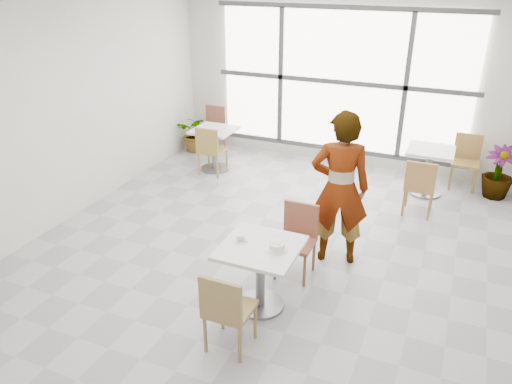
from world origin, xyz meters
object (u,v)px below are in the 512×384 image
at_px(main_table, 260,265).
at_px(person, 340,189).
at_px(bg_chair_right_far, 466,157).
at_px(bg_table_left, 214,143).
at_px(oatmeal_bowl, 277,246).
at_px(bg_chair_left_near, 210,148).
at_px(chair_near, 226,308).
at_px(plant_right, 498,172).
at_px(bg_chair_left_far, 214,126).
at_px(plant_left, 195,133).
at_px(bg_table_right, 429,165).
at_px(coffee_cup, 240,238).
at_px(chair_far, 298,235).
at_px(bg_chair_right_near, 420,184).

bearing_deg(main_table, person, 68.15).
bearing_deg(bg_chair_right_far, bg_table_left, -166.70).
height_order(oatmeal_bowl, bg_chair_left_near, bg_chair_left_near).
xyz_separation_m(chair_near, plant_right, (2.38, 4.74, -0.08)).
distance_m(bg_chair_left_far, plant_left, 0.38).
relative_size(oatmeal_bowl, person, 0.11).
bearing_deg(bg_table_right, bg_chair_left_near, -168.93).
relative_size(coffee_cup, bg_table_left, 0.21).
height_order(coffee_cup, bg_table_right, coffee_cup).
bearing_deg(bg_chair_left_near, person, 146.66).
distance_m(main_table, bg_chair_left_near, 3.72).
relative_size(oatmeal_bowl, bg_chair_left_far, 0.24).
height_order(chair_far, bg_table_right, chair_far).
distance_m(chair_near, oatmeal_bowl, 0.83).
height_order(oatmeal_bowl, bg_table_left, oatmeal_bowl).
height_order(main_table, plant_left, main_table).
bearing_deg(plant_right, bg_chair_right_near, -132.87).
height_order(oatmeal_bowl, bg_chair_left_far, bg_chair_left_far).
height_order(person, bg_chair_left_near, person).
height_order(coffee_cup, bg_chair_left_near, bg_chair_left_near).
distance_m(main_table, plant_left, 5.00).
bearing_deg(coffee_cup, oatmeal_bowl, -3.00).
distance_m(oatmeal_bowl, bg_chair_right_near, 3.07).
distance_m(bg_table_right, bg_chair_left_near, 3.59).
relative_size(chair_near, oatmeal_bowl, 4.14).
bearing_deg(plant_left, bg_chair_left_far, 27.67).
distance_m(oatmeal_bowl, bg_chair_right_far, 4.58).
distance_m(chair_far, bg_chair_right_far, 3.86).
xyz_separation_m(chair_near, person, (0.53, 1.99, 0.46)).
bearing_deg(bg_chair_right_far, bg_chair_right_near, -112.02).
height_order(chair_far, bg_chair_right_near, same).
relative_size(person, bg_chair_right_near, 2.21).
xyz_separation_m(bg_chair_left_near, bg_chair_right_far, (4.05, 1.24, 0.00)).
height_order(chair_near, bg_table_left, chair_near).
height_order(bg_chair_right_far, plant_left, bg_chair_right_far).
xyz_separation_m(coffee_cup, person, (0.73, 1.22, 0.18)).
xyz_separation_m(chair_near, bg_chair_left_near, (-2.16, 3.76, 0.00)).
height_order(person, plant_left, person).
bearing_deg(chair_far, bg_chair_right_far, 63.69).
height_order(coffee_cup, bg_chair_right_near, bg_chair_right_near).
height_order(bg_table_left, bg_table_right, same).
distance_m(main_table, chair_far, 0.80).
xyz_separation_m(chair_far, bg_chair_right_near, (1.15, 2.06, 0.00)).
distance_m(main_table, person, 1.41).
bearing_deg(oatmeal_bowl, bg_table_right, 72.75).
xyz_separation_m(oatmeal_bowl, bg_chair_right_near, (1.11, 2.84, -0.29)).
bearing_deg(bg_chair_right_near, bg_chair_right_far, -112.02).
xyz_separation_m(chair_near, coffee_cup, (-0.21, 0.77, 0.28)).
bearing_deg(bg_table_left, bg_chair_left_far, 118.55).
bearing_deg(bg_chair_left_near, bg_chair_left_far, -65.05).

